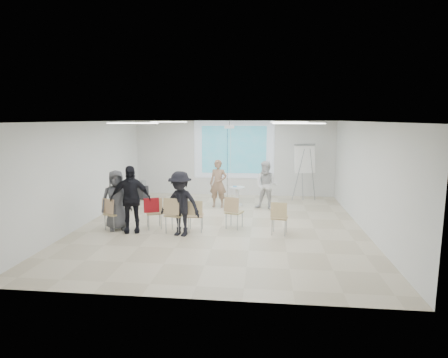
# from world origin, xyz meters

# --- Properties ---
(floor) EXTENTS (8.00, 9.00, 0.10)m
(floor) POSITION_xyz_m (0.00, 0.00, -0.05)
(floor) COLOR beige
(floor) RESTS_ON ground
(ceiling) EXTENTS (8.00, 9.00, 0.10)m
(ceiling) POSITION_xyz_m (0.00, 0.00, 3.05)
(ceiling) COLOR white
(ceiling) RESTS_ON wall_back
(wall_back) EXTENTS (8.00, 0.10, 3.00)m
(wall_back) POSITION_xyz_m (0.00, 4.55, 1.50)
(wall_back) COLOR silver
(wall_back) RESTS_ON floor
(wall_left) EXTENTS (0.10, 9.00, 3.00)m
(wall_left) POSITION_xyz_m (-4.05, 0.00, 1.50)
(wall_left) COLOR silver
(wall_left) RESTS_ON floor
(wall_right) EXTENTS (0.10, 9.00, 3.00)m
(wall_right) POSITION_xyz_m (4.05, 0.00, 1.50)
(wall_right) COLOR silver
(wall_right) RESTS_ON floor
(projection_halo) EXTENTS (3.20, 0.01, 2.30)m
(projection_halo) POSITION_xyz_m (0.00, 4.49, 1.85)
(projection_halo) COLOR silver
(projection_halo) RESTS_ON wall_back
(projection_image) EXTENTS (2.60, 0.01, 1.90)m
(projection_image) POSITION_xyz_m (0.00, 4.47, 1.85)
(projection_image) COLOR teal
(projection_image) RESTS_ON wall_back
(pedestal_table) EXTENTS (0.60, 0.60, 0.69)m
(pedestal_table) POSITION_xyz_m (0.27, 2.61, 0.38)
(pedestal_table) COLOR white
(pedestal_table) RESTS_ON floor
(player_left) EXTENTS (0.73, 0.53, 1.90)m
(player_left) POSITION_xyz_m (-0.37, 2.33, 0.95)
(player_left) COLOR #A07B62
(player_left) RESTS_ON floor
(player_right) EXTENTS (1.04, 0.91, 1.84)m
(player_right) POSITION_xyz_m (1.31, 2.19, 0.92)
(player_right) COLOR white
(player_right) RESTS_ON floor
(controller_left) EXTENTS (0.05, 0.12, 0.04)m
(controller_left) POSITION_xyz_m (-0.19, 2.58, 1.25)
(controller_left) COLOR white
(controller_left) RESTS_ON player_left
(controller_right) EXTENTS (0.07, 0.12, 0.04)m
(controller_right) POSITION_xyz_m (1.13, 2.44, 1.24)
(controller_right) COLOR white
(controller_right) RESTS_ON player_right
(chair_far_left) EXTENTS (0.58, 0.60, 0.92)m
(chair_far_left) POSITION_xyz_m (-2.97, -0.77, 0.54)
(chair_far_left) COLOR tan
(chair_far_left) RESTS_ON floor
(chair_left_mid) EXTENTS (0.57, 0.59, 0.91)m
(chair_left_mid) POSITION_xyz_m (-1.83, -0.51, 0.54)
(chair_left_mid) COLOR tan
(chair_left_mid) RESTS_ON floor
(chair_left_inner) EXTENTS (0.56, 0.59, 0.99)m
(chair_left_inner) POSITION_xyz_m (-1.19, -0.85, 0.59)
(chair_left_inner) COLOR tan
(chair_left_inner) RESTS_ON floor
(chair_center) EXTENTS (0.45, 0.48, 0.90)m
(chair_center) POSITION_xyz_m (-0.63, -0.68, 0.53)
(chair_center) COLOR tan
(chair_center) RESTS_ON floor
(chair_right_inner) EXTENTS (0.56, 0.58, 0.93)m
(chair_right_inner) POSITION_xyz_m (0.37, -0.26, 0.55)
(chair_right_inner) COLOR tan
(chair_right_inner) RESTS_ON floor
(chair_right_far) EXTENTS (0.49, 0.52, 0.91)m
(chair_right_far) POSITION_xyz_m (1.64, -0.69, 0.54)
(chair_right_far) COLOR tan
(chair_right_far) RESTS_ON floor
(red_jacket) EXTENTS (0.42, 0.25, 0.39)m
(red_jacket) POSITION_xyz_m (-1.86, -0.66, 0.72)
(red_jacket) COLOR maroon
(red_jacket) RESTS_ON chair_left_mid
(laptop) EXTENTS (0.41, 0.34, 0.03)m
(laptop) POSITION_xyz_m (-1.17, -0.75, 0.53)
(laptop) COLOR black
(laptop) RESTS_ON chair_left_inner
(audience_left) EXTENTS (1.37, 1.02, 2.11)m
(audience_left) POSITION_xyz_m (-2.38, -0.84, 1.05)
(audience_left) COLOR black
(audience_left) RESTS_ON floor
(audience_mid) EXTENTS (1.40, 0.98, 1.96)m
(audience_mid) POSITION_xyz_m (-0.96, -1.01, 0.98)
(audience_mid) COLOR black
(audience_mid) RESTS_ON floor
(audience_outer) EXTENTS (1.08, 0.90, 1.88)m
(audience_outer) POSITION_xyz_m (-2.85, -0.66, 0.94)
(audience_outer) COLOR #515155
(audience_outer) RESTS_ON floor
(flipchart_easel) EXTENTS (0.91, 0.71, 2.16)m
(flipchart_easel) POSITION_xyz_m (2.72, 3.66, 1.59)
(flipchart_easel) COLOR #92949A
(flipchart_easel) RESTS_ON floor
(av_cart) EXTENTS (0.55, 0.48, 0.70)m
(av_cart) POSITION_xyz_m (-3.53, 3.36, 0.32)
(av_cart) COLOR black
(av_cart) RESTS_ON floor
(ceiling_projector) EXTENTS (0.30, 0.25, 3.00)m
(ceiling_projector) POSITION_xyz_m (0.10, 1.49, 2.69)
(ceiling_projector) COLOR white
(ceiling_projector) RESTS_ON ceiling
(fluor_panel_nw) EXTENTS (1.20, 0.30, 0.02)m
(fluor_panel_nw) POSITION_xyz_m (-2.00, 2.00, 2.97)
(fluor_panel_nw) COLOR white
(fluor_panel_nw) RESTS_ON ceiling
(fluor_panel_ne) EXTENTS (1.20, 0.30, 0.02)m
(fluor_panel_ne) POSITION_xyz_m (2.00, 2.00, 2.97)
(fluor_panel_ne) COLOR white
(fluor_panel_ne) RESTS_ON ceiling
(fluor_panel_sw) EXTENTS (1.20, 0.30, 0.02)m
(fluor_panel_sw) POSITION_xyz_m (-2.00, -1.50, 2.97)
(fluor_panel_sw) COLOR white
(fluor_panel_sw) RESTS_ON ceiling
(fluor_panel_se) EXTENTS (1.20, 0.30, 0.02)m
(fluor_panel_se) POSITION_xyz_m (2.00, -1.50, 2.97)
(fluor_panel_se) COLOR white
(fluor_panel_se) RESTS_ON ceiling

